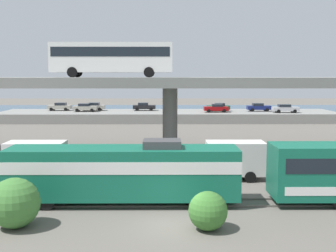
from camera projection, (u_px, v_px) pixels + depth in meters
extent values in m
plane|color=#605B54|center=(174.00, 225.00, 23.55)|extent=(260.00, 260.00, 0.00)
cube|color=#59544C|center=(173.00, 206.00, 26.75)|extent=(110.00, 0.12, 0.12)
cube|color=#59544C|center=(173.00, 199.00, 28.28)|extent=(110.00, 0.12, 0.12)
cube|color=#14664C|center=(123.00, 172.00, 27.25)|extent=(14.77, 3.00, 3.20)
cube|color=white|center=(123.00, 163.00, 27.18)|extent=(14.77, 3.04, 0.77)
cone|color=white|center=(8.00, 177.00, 27.24)|extent=(2.01, 2.85, 2.85)
cube|color=black|center=(31.00, 159.00, 27.11)|extent=(2.01, 2.70, 1.02)
cube|color=#3F3F42|center=(162.00, 144.00, 27.05)|extent=(2.40, 1.80, 0.50)
cylinder|color=black|center=(46.00, 203.00, 26.07)|extent=(0.96, 0.18, 0.96)
cylinder|color=black|center=(57.00, 191.00, 28.75)|extent=(0.96, 0.18, 0.96)
cylinder|color=black|center=(196.00, 202.00, 26.13)|extent=(0.96, 0.18, 0.96)
cylinder|color=black|center=(193.00, 191.00, 28.81)|extent=(0.96, 0.18, 0.96)
cylinder|color=black|center=(324.00, 191.00, 28.87)|extent=(0.92, 0.18, 0.92)
cube|color=gray|center=(170.00, 82.00, 42.50)|extent=(96.00, 11.56, 0.93)
cylinder|color=gray|center=(170.00, 122.00, 42.98)|extent=(1.50, 1.50, 7.14)
cube|color=silver|center=(112.00, 58.00, 42.17)|extent=(12.00, 2.55, 2.90)
cube|color=black|center=(112.00, 52.00, 42.11)|extent=(11.52, 2.59, 0.93)
cube|color=black|center=(172.00, 54.00, 42.17)|extent=(0.08, 2.30, 1.74)
cylinder|color=black|center=(150.00, 72.00, 43.57)|extent=(1.00, 0.26, 1.00)
cylinder|color=black|center=(149.00, 72.00, 41.16)|extent=(1.00, 0.26, 1.00)
cylinder|color=black|center=(77.00, 72.00, 43.52)|extent=(1.00, 0.26, 1.00)
cylinder|color=black|center=(72.00, 72.00, 41.11)|extent=(1.00, 0.26, 1.00)
cube|color=#0C4C26|center=(191.00, 162.00, 33.78)|extent=(2.00, 2.30, 2.00)
cube|color=silver|center=(235.00, 158.00, 33.77)|extent=(4.60, 2.30, 2.60)
cylinder|color=black|center=(196.00, 177.00, 32.82)|extent=(0.88, 0.28, 0.88)
cylinder|color=black|center=(194.00, 171.00, 34.99)|extent=(0.88, 0.28, 0.88)
cylinder|color=black|center=(250.00, 177.00, 32.85)|extent=(0.88, 0.28, 0.88)
cylinder|color=black|center=(245.00, 171.00, 35.01)|extent=(0.88, 0.28, 0.88)
cube|color=#0C4C26|center=(80.00, 162.00, 33.72)|extent=(2.00, 2.30, 2.00)
cube|color=silver|center=(36.00, 158.00, 33.66)|extent=(4.60, 2.30, 2.60)
cylinder|color=black|center=(80.00, 171.00, 34.92)|extent=(0.88, 0.28, 0.88)
cylinder|color=black|center=(74.00, 177.00, 32.75)|extent=(0.88, 0.28, 0.88)
cylinder|color=black|center=(28.00, 171.00, 34.90)|extent=(0.88, 0.28, 0.88)
cylinder|color=black|center=(19.00, 177.00, 32.73)|extent=(0.88, 0.28, 0.88)
cube|color=gray|center=(168.00, 116.00, 78.06)|extent=(61.20, 12.03, 1.66)
cube|color=#9E998C|center=(93.00, 107.00, 79.91)|extent=(4.35, 1.86, 0.70)
cube|color=#1E232B|center=(94.00, 104.00, 79.84)|extent=(1.92, 1.64, 0.48)
cylinder|color=black|center=(85.00, 109.00, 79.06)|extent=(0.64, 0.20, 0.64)
cylinder|color=black|center=(87.00, 109.00, 80.82)|extent=(0.64, 0.20, 0.64)
cylinder|color=black|center=(99.00, 109.00, 79.08)|extent=(0.64, 0.20, 0.64)
cylinder|color=black|center=(101.00, 108.00, 80.84)|extent=(0.64, 0.20, 0.64)
cube|color=navy|center=(259.00, 108.00, 78.33)|extent=(4.34, 1.72, 0.70)
cube|color=#1E232B|center=(258.00, 104.00, 78.26)|extent=(1.91, 1.52, 0.48)
cylinder|color=black|center=(265.00, 109.00, 79.19)|extent=(0.64, 0.20, 0.64)
cylinder|color=black|center=(267.00, 110.00, 77.57)|extent=(0.64, 0.20, 0.64)
cylinder|color=black|center=(251.00, 109.00, 79.18)|extent=(0.64, 0.20, 0.64)
cylinder|color=black|center=(252.00, 110.00, 77.55)|extent=(0.64, 0.20, 0.64)
cube|color=#0C4C26|center=(218.00, 107.00, 78.73)|extent=(4.16, 1.74, 0.70)
cube|color=#1E232B|center=(220.00, 104.00, 78.66)|extent=(1.83, 1.53, 0.48)
cylinder|color=black|center=(212.00, 110.00, 77.94)|extent=(0.64, 0.20, 0.64)
cylinder|color=black|center=(211.00, 109.00, 79.58)|extent=(0.64, 0.20, 0.64)
cylinder|color=black|center=(226.00, 110.00, 77.96)|extent=(0.64, 0.20, 0.64)
cylinder|color=black|center=(225.00, 109.00, 79.60)|extent=(0.64, 0.20, 0.64)
cube|color=#B7B7BC|center=(285.00, 109.00, 75.33)|extent=(4.62, 1.76, 0.70)
cube|color=#1E232B|center=(284.00, 106.00, 75.26)|extent=(2.03, 1.55, 0.48)
cylinder|color=black|center=(292.00, 111.00, 76.21)|extent=(0.64, 0.20, 0.64)
cylinder|color=black|center=(295.00, 111.00, 74.55)|extent=(0.64, 0.20, 0.64)
cylinder|color=black|center=(276.00, 111.00, 76.19)|extent=(0.64, 0.20, 0.64)
cylinder|color=black|center=(279.00, 111.00, 74.53)|extent=(0.64, 0.20, 0.64)
cube|color=maroon|center=(216.00, 109.00, 76.20)|extent=(4.38, 1.72, 0.70)
cube|color=#1E232B|center=(217.00, 105.00, 76.13)|extent=(1.93, 1.51, 0.48)
cylinder|color=black|center=(209.00, 111.00, 75.42)|extent=(0.64, 0.20, 0.64)
cylinder|color=black|center=(208.00, 110.00, 77.04)|extent=(0.64, 0.20, 0.64)
cylinder|color=black|center=(224.00, 111.00, 75.44)|extent=(0.64, 0.20, 0.64)
cylinder|color=black|center=(223.00, 110.00, 77.06)|extent=(0.64, 0.20, 0.64)
cube|color=#9E998C|center=(60.00, 107.00, 79.83)|extent=(4.36, 1.88, 0.70)
cube|color=#1E232B|center=(61.00, 104.00, 79.76)|extent=(1.92, 1.65, 0.48)
cylinder|color=black|center=(51.00, 109.00, 78.98)|extent=(0.64, 0.20, 0.64)
cylinder|color=black|center=(54.00, 109.00, 80.75)|extent=(0.64, 0.20, 0.64)
cylinder|color=black|center=(66.00, 109.00, 79.00)|extent=(0.64, 0.20, 0.64)
cylinder|color=black|center=(68.00, 109.00, 80.77)|extent=(0.64, 0.20, 0.64)
cube|color=black|center=(144.00, 107.00, 79.94)|extent=(4.22, 1.81, 0.70)
cube|color=#1E232B|center=(143.00, 104.00, 79.87)|extent=(1.86, 1.59, 0.48)
cylinder|color=black|center=(151.00, 108.00, 80.84)|extent=(0.64, 0.20, 0.64)
cylinder|color=black|center=(151.00, 109.00, 79.14)|extent=(0.64, 0.20, 0.64)
cylinder|color=black|center=(138.00, 109.00, 80.83)|extent=(0.64, 0.20, 0.64)
cylinder|color=black|center=(137.00, 109.00, 79.12)|extent=(0.64, 0.20, 0.64)
cube|color=#9E998C|center=(85.00, 108.00, 77.56)|extent=(4.33, 1.87, 0.70)
cube|color=#1E232B|center=(84.00, 105.00, 77.49)|extent=(1.91, 1.65, 0.48)
cylinder|color=black|center=(94.00, 109.00, 78.49)|extent=(0.64, 0.20, 0.64)
cylinder|color=black|center=(92.00, 110.00, 76.73)|extent=(0.64, 0.20, 0.64)
cylinder|color=black|center=(79.00, 109.00, 78.47)|extent=(0.64, 0.20, 0.64)
cylinder|color=black|center=(77.00, 110.00, 76.71)|extent=(0.64, 0.20, 0.64)
cube|color=#2D5170|center=(167.00, 110.00, 100.99)|extent=(140.00, 36.00, 0.01)
sphere|color=#407935|center=(14.00, 203.00, 23.02)|extent=(2.76, 2.76, 2.76)
sphere|color=#3A742E|center=(208.00, 211.00, 22.70)|extent=(2.11, 2.11, 2.11)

